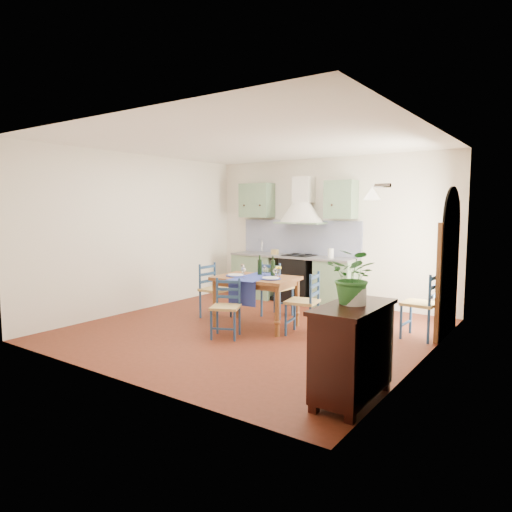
# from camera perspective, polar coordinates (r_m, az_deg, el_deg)

# --- Properties ---
(floor) EXTENTS (5.00, 5.00, 0.00)m
(floor) POSITION_cam_1_polar(r_m,az_deg,el_deg) (7.03, -0.36, -9.17)
(floor) COLOR #4C1E10
(floor) RESTS_ON ground
(back_wall) EXTENTS (5.00, 0.96, 2.80)m
(back_wall) POSITION_cam_1_polar(r_m,az_deg,el_deg) (9.01, 5.64, 0.94)
(back_wall) COLOR silver
(back_wall) RESTS_ON ground
(right_wall) EXTENTS (0.26, 5.00, 2.80)m
(right_wall) POSITION_cam_1_polar(r_m,az_deg,el_deg) (6.01, 21.06, 0.79)
(right_wall) COLOR silver
(right_wall) RESTS_ON ground
(left_wall) EXTENTS (0.04, 5.00, 2.80)m
(left_wall) POSITION_cam_1_polar(r_m,az_deg,el_deg) (8.50, -14.27, 2.84)
(left_wall) COLOR silver
(left_wall) RESTS_ON ground
(ceiling) EXTENTS (5.00, 5.00, 0.01)m
(ceiling) POSITION_cam_1_polar(r_m,az_deg,el_deg) (6.86, -0.37, 14.08)
(ceiling) COLOR white
(ceiling) RESTS_ON back_wall
(dining_table) EXTENTS (1.30, 0.99, 1.10)m
(dining_table) POSITION_cam_1_polar(r_m,az_deg,el_deg) (7.06, 0.01, -3.35)
(dining_table) COLOR brown
(dining_table) RESTS_ON ground
(chair_near) EXTENTS (0.52, 0.52, 0.83)m
(chair_near) POSITION_cam_1_polar(r_m,az_deg,el_deg) (6.56, -3.76, -6.41)
(chair_near) COLOR navy
(chair_near) RESTS_ON ground
(chair_far) EXTENTS (0.47, 0.47, 0.94)m
(chair_far) POSITION_cam_1_polar(r_m,az_deg,el_deg) (7.76, 2.50, -4.06)
(chair_far) COLOR navy
(chair_far) RESTS_ON ground
(chair_left) EXTENTS (0.44, 0.44, 0.91)m
(chair_left) POSITION_cam_1_polar(r_m,az_deg,el_deg) (7.72, -5.27, -4.24)
(chair_left) COLOR navy
(chair_left) RESTS_ON ground
(chair_right) EXTENTS (0.50, 0.50, 0.92)m
(chair_right) POSITION_cam_1_polar(r_m,az_deg,el_deg) (6.69, 6.07, -5.79)
(chair_right) COLOR navy
(chair_right) RESTS_ON ground
(chair_spare) EXTENTS (0.47, 0.47, 0.95)m
(chair_spare) POSITION_cam_1_polar(r_m,az_deg,el_deg) (6.85, 20.06, -5.72)
(chair_spare) COLOR navy
(chair_spare) RESTS_ON ground
(sideboard) EXTENTS (0.50, 1.05, 0.94)m
(sideboard) POSITION_cam_1_polar(r_m,az_deg,el_deg) (4.52, 11.94, -11.27)
(sideboard) COLOR black
(sideboard) RESTS_ON ground
(potted_plant) EXTENTS (0.51, 0.45, 0.53)m
(potted_plant) POSITION_cam_1_polar(r_m,az_deg,el_deg) (4.39, 12.15, -2.56)
(potted_plant) COLOR #2E7030
(potted_plant) RESTS_ON sideboard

